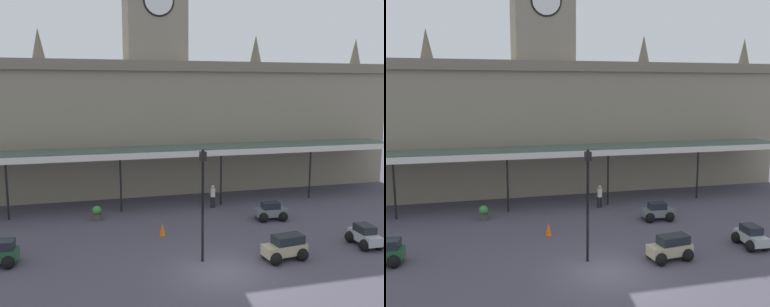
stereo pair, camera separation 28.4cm
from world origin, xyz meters
The scene contains 10 objects.
ground_plane centered at (0.00, 0.00, 0.00)m, with size 140.00×140.00×0.00m, color #4A4553.
station_building centered at (0.00, 18.30, 6.03)m, with size 41.23×7.13×19.25m.
entrance_canopy centered at (0.00, 12.52, 4.09)m, with size 37.09×3.26×4.23m.
car_grey_sedan centered at (5.72, 6.86, 0.50)m, with size 2.12×1.64×1.19m.
car_silver_sedan centered at (8.68, 1.22, 0.50)m, with size 1.58×2.09×1.19m.
car_beige_estate centered at (3.55, 0.65, 0.56)m, with size 2.34×1.71×1.27m.
pedestrian_near_entrance centered at (2.85, 10.57, 0.91)m, with size 0.39×0.34×1.67m.
victorian_lamppost centered at (-0.56, 1.49, 3.49)m, with size 0.30×0.30×5.71m.
traffic_cone centered at (-1.80, 5.74, 0.37)m, with size 0.40×0.40×0.75m, color orange.
planter_forecourt_centre centered at (-5.44, 9.72, 0.49)m, with size 0.60×0.60×0.96m.
Camera 2 is at (-5.93, -17.89, 8.58)m, focal length 39.36 mm.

